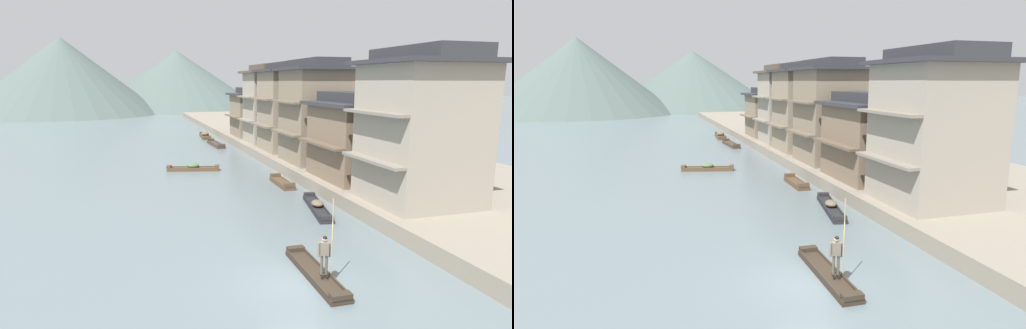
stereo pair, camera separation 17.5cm
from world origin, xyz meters
The scene contains 17 objects.
ground_plane centered at (0.00, 0.00, 0.00)m, with size 400.00×400.00×0.00m, color slate.
riverbank_right centered at (15.28, 30.00, 0.43)m, with size 18.00×110.00×0.86m, color gray.
boat_foreground_poled centered at (0.89, 0.41, 0.13)m, with size 0.98×4.88×0.40m.
boatman_person centered at (0.90, -0.36, 1.40)m, with size 0.56×0.32×3.04m.
boat_moored_nearest centered at (4.38, 45.16, 0.30)m, with size 1.50×5.37×0.86m.
boat_moored_second centered at (-0.67, 22.82, 0.23)m, with size 4.63×1.87×0.67m.
boat_moored_third centered at (4.80, 8.73, 0.21)m, with size 1.95×5.40×0.64m.
boat_moored_far centered at (4.97, 15.44, 0.19)m, with size 0.99×3.71×0.57m.
boat_midriver_drifting centered at (4.28, 37.10, 0.18)m, with size 1.25×5.64×0.56m.
house_waterfront_nearest centered at (9.81, 6.11, 5.17)m, with size 6.64×6.36×8.74m.
house_waterfront_second centered at (9.44, 12.76, 3.87)m, with size 5.88×7.03×6.14m.
house_waterfront_tall centered at (9.53, 19.65, 5.17)m, with size 6.06×6.26×8.74m.
house_waterfront_narrow centered at (9.96, 26.40, 5.17)m, with size 6.92×6.16×8.74m.
house_waterfront_far centered at (9.30, 32.36, 5.18)m, with size 5.61×5.78×8.74m.
house_waterfront_end centered at (9.44, 38.72, 3.87)m, with size 5.88×6.44×6.14m.
hill_far_west centered at (8.69, 114.22, 8.26)m, with size 50.23×50.23×16.52m, color #4C5B56.
hill_far_centre centered at (-20.37, 100.98, 9.15)m, with size 46.84×46.84×18.29m, color #4C5B56.
Camera 1 is at (-6.05, -14.37, 7.70)m, focal length 30.19 mm.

